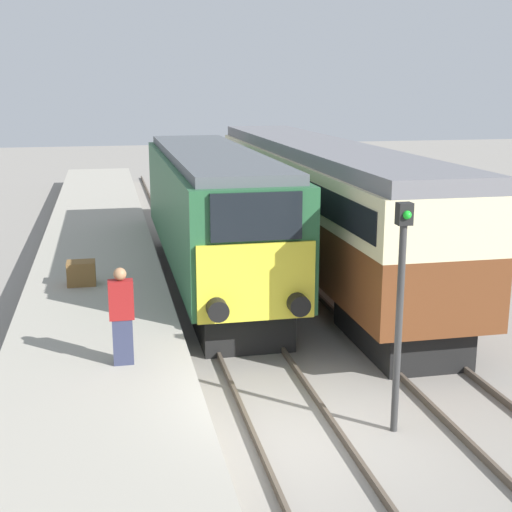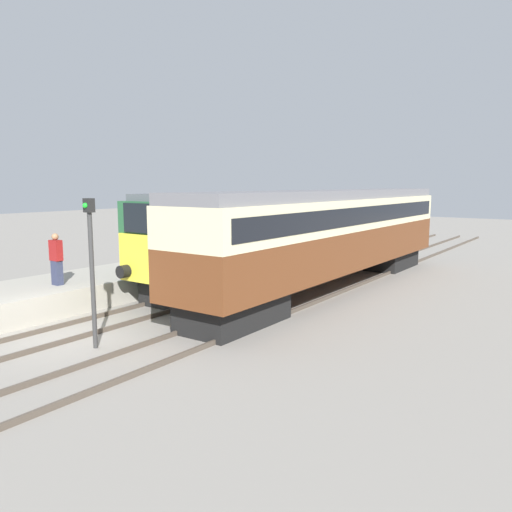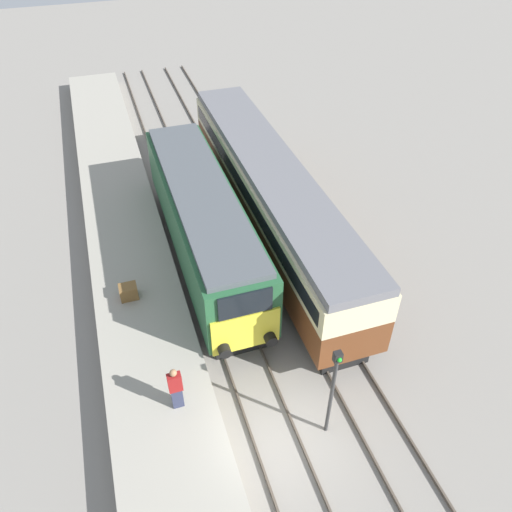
{
  "view_description": "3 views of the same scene",
  "coord_description": "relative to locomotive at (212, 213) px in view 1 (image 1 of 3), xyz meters",
  "views": [
    {
      "loc": [
        -2.94,
        -10.47,
        5.79
      ],
      "look_at": [
        0.0,
        3.38,
        2.37
      ],
      "focal_mm": 50.0,
      "sensor_mm": 36.0,
      "label": 1
    },
    {
      "loc": [
        12.57,
        -7.98,
        4.32
      ],
      "look_at": [
        1.7,
        7.38,
        1.6
      ],
      "focal_mm": 35.0,
      "sensor_mm": 36.0,
      "label": 2
    },
    {
      "loc": [
        -3.28,
        -7.78,
        15.01
      ],
      "look_at": [
        1.7,
        7.38,
        1.6
      ],
      "focal_mm": 35.0,
      "sensor_mm": 36.0,
      "label": 3
    }
  ],
  "objects": [
    {
      "name": "signal_post",
      "position": [
        1.7,
        -9.57,
        0.16
      ],
      "size": [
        0.24,
        0.28,
        3.96
      ],
      "color": "#333333",
      "rests_on": "ground_plane"
    },
    {
      "name": "locomotive",
      "position": [
        0.0,
        0.0,
        0.0
      ],
      "size": [
        2.7,
        12.86,
        3.98
      ],
      "color": "black",
      "rests_on": "ground_plane"
    },
    {
      "name": "rails_near_track",
      "position": [
        0.0,
        -4.55,
        -2.12
      ],
      "size": [
        1.51,
        60.0,
        0.14
      ],
      "color": "#4C4238",
      "rests_on": "ground_plane"
    },
    {
      "name": "passenger_carriage",
      "position": [
        3.4,
        0.87,
        0.27
      ],
      "size": [
        2.75,
        17.61,
        4.08
      ],
      "color": "black",
      "rests_on": "ground_plane"
    },
    {
      "name": "luggage_crate",
      "position": [
        -3.65,
        -2.21,
        -1.02
      ],
      "size": [
        0.7,
        0.56,
        0.6
      ],
      "color": "brown",
      "rests_on": "platform_left"
    },
    {
      "name": "platform_left",
      "position": [
        -3.3,
        -1.55,
        -1.76
      ],
      "size": [
        3.5,
        50.0,
        0.87
      ],
      "color": "#9E998C",
      "rests_on": "ground_plane"
    },
    {
      "name": "person_on_platform",
      "position": [
        -2.77,
        -7.71,
        -0.43
      ],
      "size": [
        0.44,
        0.26,
        1.79
      ],
      "color": "#2D334C",
      "rests_on": "platform_left"
    },
    {
      "name": "ground_plane",
      "position": [
        0.0,
        -9.55,
        -2.19
      ],
      "size": [
        120.0,
        120.0,
        0.0
      ],
      "primitive_type": "plane",
      "color": "gray"
    },
    {
      "name": "rails_far_track",
      "position": [
        3.4,
        -4.55,
        -2.12
      ],
      "size": [
        1.5,
        60.0,
        0.14
      ],
      "color": "#4C4238",
      "rests_on": "ground_plane"
    }
  ]
}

